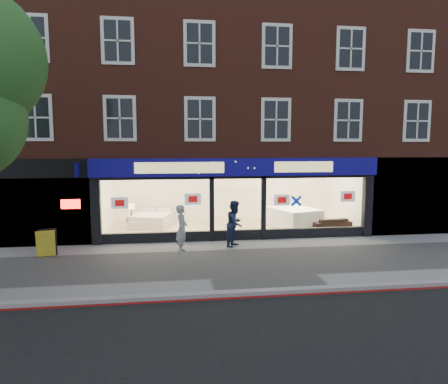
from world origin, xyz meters
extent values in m
plane|color=gray|center=(0.00, 0.00, 0.00)|extent=(120.00, 120.00, 0.00)
cube|color=#8C0A07|center=(0.00, -3.10, 0.01)|extent=(60.00, 0.10, 0.01)
cube|color=gray|center=(0.00, -2.90, 0.06)|extent=(60.00, 0.25, 0.12)
cube|color=tan|center=(0.00, 5.25, 0.05)|extent=(11.00, 4.50, 0.10)
cube|color=maroon|center=(0.00, 7.00, 6.65)|extent=(19.00, 8.00, 6.70)
cube|color=#2D2D30|center=(0.00, 7.00, 10.15)|extent=(19.00, 8.00, 0.30)
cube|color=#10087E|center=(0.00, 2.88, 2.95)|extent=(11.40, 0.28, 0.70)
cube|color=black|center=(0.00, 3.08, 0.20)|extent=(11.00, 0.18, 0.40)
cube|color=black|center=(-5.50, 3.05, 1.30)|extent=(0.35, 0.30, 2.60)
cube|color=black|center=(5.50, 3.05, 1.30)|extent=(0.35, 0.30, 2.60)
cube|color=white|center=(-3.25, 3.00, 1.45)|extent=(4.20, 0.02, 2.10)
cube|color=white|center=(3.25, 3.00, 1.45)|extent=(4.20, 0.02, 2.10)
cube|color=white|center=(0.00, 3.25, 1.15)|extent=(1.80, 0.02, 2.10)
cube|color=silver|center=(0.00, 7.50, 1.30)|extent=(11.00, 0.20, 2.60)
cube|color=#FFEAC6|center=(0.00, 5.25, 2.60)|extent=(11.00, 4.50, 0.12)
cube|color=black|center=(-7.60, 3.30, 1.65)|extent=(3.80, 0.60, 3.30)
cube|color=#FF140C|center=(-6.40, 2.95, 1.60)|extent=(0.70, 0.04, 0.35)
cube|color=black|center=(7.50, 3.20, 1.65)|extent=(4.00, 0.40, 3.30)
cube|color=beige|center=(-3.54, 5.77, 0.27)|extent=(2.15, 2.35, 0.35)
cube|color=beige|center=(-3.54, 5.77, 0.57)|extent=(2.06, 2.26, 0.25)
cube|color=beige|center=(-3.25, 6.77, 0.69)|extent=(1.73, 0.59, 1.18)
cube|color=beige|center=(-3.70, 6.55, 0.75)|extent=(0.70, 0.48, 0.12)
cube|color=beige|center=(-2.99, 6.35, 0.75)|extent=(0.70, 0.48, 0.12)
cube|color=brown|center=(-4.40, 5.29, 0.38)|extent=(0.48, 0.48, 0.55)
cube|color=white|center=(2.91, 4.88, 0.24)|extent=(2.32, 2.60, 0.28)
cube|color=white|center=(2.91, 4.88, 0.52)|extent=(2.32, 2.60, 0.28)
cube|color=white|center=(2.91, 4.88, 0.81)|extent=(2.32, 2.60, 0.28)
imported|color=black|center=(4.34, 4.04, 0.36)|extent=(1.84, 0.94, 0.51)
cube|color=yellow|center=(-6.90, 1.53, 0.47)|extent=(0.69, 0.53, 0.94)
imported|color=#9FA2A6|center=(-2.28, 1.45, 0.85)|extent=(0.51, 0.68, 1.70)
imported|color=#1A284A|center=(-0.27, 2.04, 0.87)|extent=(1.01, 1.07, 1.74)
camera|label=1|loc=(-2.66, -12.53, 3.77)|focal=32.00mm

